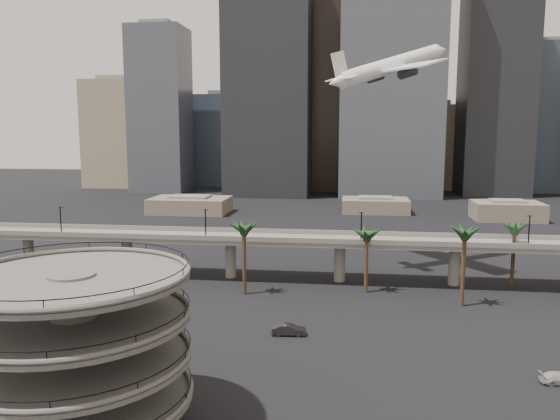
# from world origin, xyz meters

# --- Properties ---
(parking_ramp) EXTENTS (22.20, 22.20, 17.35)m
(parking_ramp) POSITION_xyz_m (-13.00, -4.00, 9.84)
(parking_ramp) COLOR #4F4D4A
(parking_ramp) RESTS_ON ground
(overpass) EXTENTS (130.00, 9.30, 14.70)m
(overpass) POSITION_xyz_m (0.00, 55.00, 7.34)
(overpass) COLOR slate
(overpass) RESTS_ON ground
(palm_trees) EXTENTS (54.40, 18.40, 14.00)m
(palm_trees) POSITION_xyz_m (21.48, 47.47, 11.30)
(palm_trees) COLOR #4D3221
(palm_trees) RESTS_ON ground
(low_buildings) EXTENTS (135.00, 27.50, 6.80)m
(low_buildings) POSITION_xyz_m (6.89, 142.30, 2.86)
(low_buildings) COLOR #695D4E
(low_buildings) RESTS_ON ground
(skyline) EXTENTS (269.00, 86.00, 123.82)m
(skyline) POSITION_xyz_m (15.11, 217.08, 45.29)
(skyline) COLOR #88745E
(skyline) RESTS_ON ground
(airborne_jet) EXTENTS (27.55, 26.09, 11.94)m
(airborne_jet) POSITION_xyz_m (20.64, 67.90, 42.83)
(airborne_jet) COLOR white
(airborne_jet) RESTS_ON ground
(car_a) EXTENTS (4.79, 3.25, 1.51)m
(car_a) POSITION_xyz_m (-8.90, 10.14, 0.76)
(car_a) COLOR #A8182C
(car_a) RESTS_ON ground
(car_b) EXTENTS (5.16, 2.18, 1.66)m
(car_b) POSITION_xyz_m (4.30, 24.86, 0.83)
(car_b) COLOR black
(car_b) RESTS_ON ground
(car_c) EXTENTS (4.75, 2.34, 1.33)m
(car_c) POSITION_xyz_m (37.78, 13.65, 0.66)
(car_c) COLOR #B9B9B5
(car_c) RESTS_ON ground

